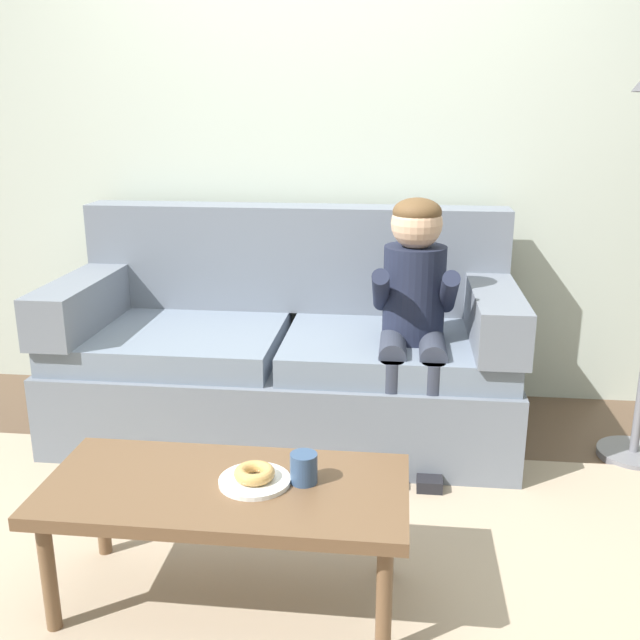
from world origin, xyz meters
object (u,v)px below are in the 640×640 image
mug (304,468)px  donut (254,473)px  coffee_table (226,497)px  couch (287,355)px  toy_controller (101,504)px  person_child (414,305)px

mug → donut: bearing=-171.0°
coffee_table → mug: size_ratio=11.81×
coffee_table → couch: bearing=90.8°
mug → toy_controller: 1.02m
couch → coffee_table: size_ratio=1.89×
coffee_table → toy_controller: 0.82m
mug → toy_controller: mug is taller
person_child → donut: bearing=-114.0°
person_child → toy_controller: 1.45m
couch → donut: 1.26m
coffee_table → donut: donut is taller
person_child → mug: 1.09m
couch → person_child: 0.68m
coffee_table → toy_controller: bearing=143.1°
coffee_table → person_child: bearing=62.5°
coffee_table → mug: mug is taller
coffee_table → toy_controller: (-0.60, 0.45, -0.33)m
coffee_table → toy_controller: size_ratio=4.70×
coffee_table → person_child: person_child is taller
person_child → donut: 1.16m
donut → mug: 0.14m
person_child → mug: (-0.32, -1.01, -0.22)m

